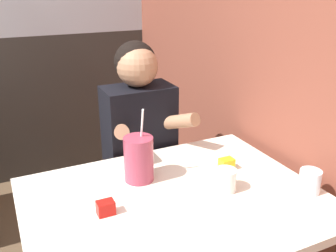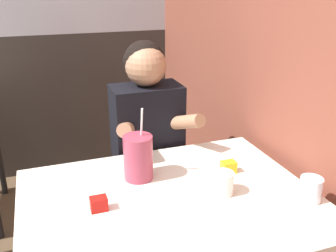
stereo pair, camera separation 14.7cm
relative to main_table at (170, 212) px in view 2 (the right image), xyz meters
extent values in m
cube|color=brown|center=(0.63, 0.67, 0.69)|extent=(0.06, 4.24, 2.70)
cube|color=#332D28|center=(-0.60, 1.82, -0.11)|extent=(5.38, 0.06, 1.10)
cube|color=beige|center=(0.00, 0.00, 0.04)|extent=(1.09, 0.84, 0.04)
cylinder|color=black|center=(-0.50, 0.38, -0.32)|extent=(0.04, 0.04, 0.69)
cylinder|color=black|center=(0.50, 0.38, -0.32)|extent=(0.04, 0.04, 0.69)
cube|color=black|center=(0.07, 0.55, -0.43)|extent=(0.31, 0.20, 0.45)
cube|color=black|center=(0.07, 0.55, 0.07)|extent=(0.34, 0.20, 0.55)
sphere|color=black|center=(0.07, 0.58, 0.45)|extent=(0.20, 0.20, 0.20)
sphere|color=#9E7051|center=(0.07, 0.55, 0.44)|extent=(0.20, 0.20, 0.20)
cylinder|color=#9E7051|center=(-0.06, 0.41, 0.19)|extent=(0.14, 0.27, 0.15)
cylinder|color=#9E7051|center=(0.21, 0.41, 0.19)|extent=(0.14, 0.27, 0.15)
cylinder|color=#99384C|center=(-0.07, 0.19, 0.15)|extent=(0.12, 0.12, 0.18)
cylinder|color=white|center=(-0.05, 0.19, 0.29)|extent=(0.01, 0.04, 0.14)
cylinder|color=silver|center=(0.48, -0.18, 0.11)|extent=(0.08, 0.08, 0.09)
cylinder|color=silver|center=(0.20, -0.03, 0.10)|extent=(0.08, 0.08, 0.09)
cube|color=#B7140F|center=(-0.26, 0.01, 0.09)|extent=(0.06, 0.04, 0.05)
cube|color=yellow|center=(0.30, 0.11, 0.09)|extent=(0.06, 0.04, 0.05)
camera|label=1|loc=(-0.54, -1.07, 0.82)|focal=40.00mm
camera|label=2|loc=(-0.41, -1.12, 0.82)|focal=40.00mm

